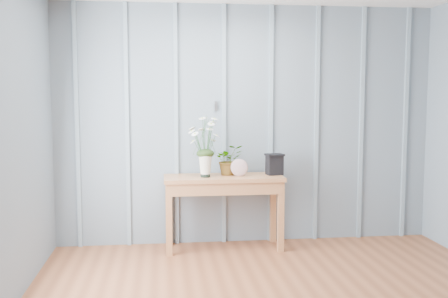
{
  "coord_description": "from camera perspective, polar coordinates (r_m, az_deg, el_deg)",
  "views": [
    {
      "loc": [
        -0.91,
        -3.21,
        1.57
      ],
      "look_at": [
        -0.28,
        1.94,
        1.03
      ],
      "focal_mm": 42.0,
      "sensor_mm": 36.0,
      "label": 1
    }
  ],
  "objects": [
    {
      "name": "felt_disc_vessel",
      "position": [
        5.27,
        1.68,
        -2.04
      ],
      "size": [
        0.18,
        0.09,
        0.18
      ],
      "primitive_type": "ellipsoid",
      "rotation": [
        0.0,
        0.0,
        -0.21
      ],
      "color": "#814252",
      "rests_on": "sideboard"
    },
    {
      "name": "spider_plant",
      "position": [
        5.37,
        0.51,
        -1.18
      ],
      "size": [
        0.32,
        0.3,
        0.31
      ],
      "primitive_type": "imported",
      "rotation": [
        0.0,
        0.0,
        0.21
      ],
      "color": "#1F3714",
      "rests_on": "sideboard"
    },
    {
      "name": "sideboard",
      "position": [
        5.32,
        -0.06,
        -4.17
      ],
      "size": [
        1.2,
        0.45,
        0.75
      ],
      "color": "#AB6C3F",
      "rests_on": "ground"
    },
    {
      "name": "room_shell",
      "position": [
        4.24,
        5.59,
        11.57
      ],
      "size": [
        4.0,
        4.5,
        2.5
      ],
      "color": "gray",
      "rests_on": "ground"
    },
    {
      "name": "daisy_vase",
      "position": [
        5.19,
        -2.05,
        1.12
      ],
      "size": [
        0.43,
        0.33,
        0.61
      ],
      "color": "black",
      "rests_on": "sideboard"
    },
    {
      "name": "carved_box",
      "position": [
        5.39,
        5.51,
        -1.64
      ],
      "size": [
        0.2,
        0.17,
        0.22
      ],
      "color": "black",
      "rests_on": "sideboard"
    }
  ]
}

